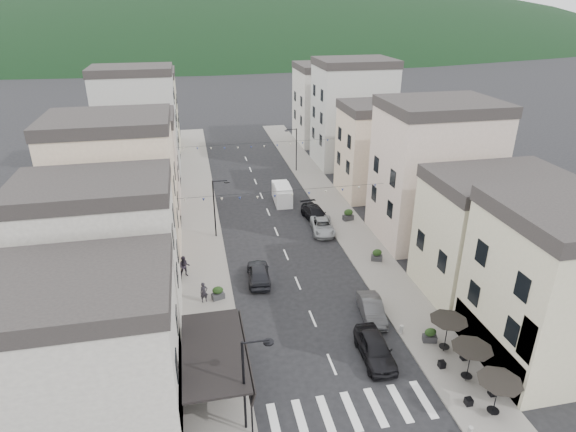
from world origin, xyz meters
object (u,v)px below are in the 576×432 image
Objects in this scene: parked_car_b at (372,309)px; pedestrian_b at (184,266)px; parked_car_c at (323,226)px; pedestrian_a at (204,292)px; parked_car_e at (259,273)px; parked_car_d at (315,214)px; delivery_van at (282,193)px; parked_car_a at (375,348)px.

pedestrian_b is at bearing 155.24° from parked_car_b.
pedestrian_a is (-12.37, -10.28, 0.31)m from parked_car_c.
pedestrian_a is at bearing 167.57° from parked_car_b.
parked_car_e is 2.39× the size of pedestrian_b.
parked_car_d is 18.07m from pedestrian_a.
parked_car_c is at bearing 23.66° from pedestrian_b.
parked_car_b is 16.02m from pedestrian_b.
delivery_van is at bearing 107.19° from parked_car_d.
parked_car_b reaches higher than parked_car_c.
parked_car_c is at bearing 87.57° from parked_car_a.
parked_car_b is at bearing -97.53° from parked_car_d.
parked_car_e reaches higher than parked_car_d.
parked_car_e is 6.34m from pedestrian_b.
pedestrian_b is (-6.06, 1.84, 0.30)m from parked_car_e.
delivery_van is at bearing 46.79° from pedestrian_a.
parked_car_d is at bearing 96.66° from parked_car_b.
parked_car_a is 19.06m from parked_car_c.
parked_car_b is at bearing -81.92° from delivery_van.
pedestrian_a reaches higher than parked_car_a.
parked_car_d is at bearing -63.59° from delivery_van.
parked_car_a is at bearing -87.74° from parked_car_c.
delivery_van is 21.27m from pedestrian_a.
parked_car_c is (1.67, 18.98, -0.15)m from parked_car_a.
parked_car_a is 12.58m from parked_car_e.
pedestrian_b is (-11.29, -14.69, -0.02)m from delivery_van.
pedestrian_a reaches higher than parked_car_b.
parked_car_e is at bearing -132.20° from parked_car_d.
parked_car_b is 0.91× the size of delivery_van.
delivery_van reaches higher than parked_car_c.
pedestrian_a is at bearing 30.86° from parked_car_e.
parked_car_b is 14.67m from parked_car_c.
parked_car_d is 2.65× the size of pedestrian_b.
pedestrian_b is (-12.13, 12.86, 0.26)m from parked_car_a.
parked_car_c is 2.49× the size of pedestrian_b.
parked_car_d is 6.22m from delivery_van.
parked_car_a is at bearing -101.07° from parked_car_d.
pedestrian_b is (-13.80, -6.12, 0.41)m from parked_car_c.
parked_car_a is 13.79m from pedestrian_a.
delivery_van reaches higher than pedestrian_a.
delivery_van reaches higher than pedestrian_b.
pedestrian_a is (-12.37, -13.17, 0.23)m from parked_car_d.
parked_car_a is 2.51× the size of pedestrian_b.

